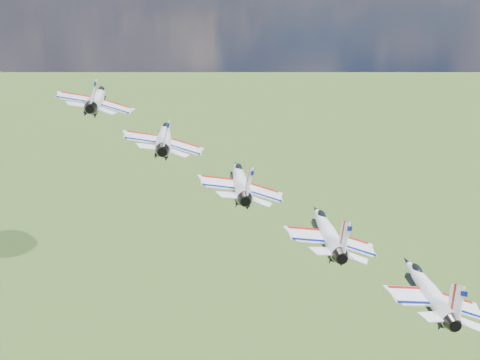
{
  "coord_description": "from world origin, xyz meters",
  "views": [
    {
      "loc": [
        15.68,
        -65.94,
        167.89
      ],
      "look_at": [
        20.5,
        1.97,
        143.51
      ],
      "focal_mm": 45.0,
      "sensor_mm": 36.0,
      "label": 1
    }
  ],
  "objects_px": {
    "jet_1": "(164,136)",
    "jet_2": "(240,180)",
    "jet_0": "(98,97)",
    "jet_3": "(327,230)",
    "jet_4": "(427,288)"
  },
  "relations": [
    {
      "from": "jet_3",
      "to": "jet_4",
      "type": "height_order",
      "value": "jet_3"
    },
    {
      "from": "jet_1",
      "to": "jet_4",
      "type": "height_order",
      "value": "jet_1"
    },
    {
      "from": "jet_4",
      "to": "jet_2",
      "type": "bearing_deg",
      "value": 141.36
    },
    {
      "from": "jet_0",
      "to": "jet_1",
      "type": "bearing_deg",
      "value": -38.64
    },
    {
      "from": "jet_1",
      "to": "jet_2",
      "type": "bearing_deg",
      "value": -38.64
    },
    {
      "from": "jet_0",
      "to": "jet_4",
      "type": "height_order",
      "value": "jet_0"
    },
    {
      "from": "jet_1",
      "to": "jet_3",
      "type": "distance_m",
      "value": 24.54
    },
    {
      "from": "jet_1",
      "to": "jet_4",
      "type": "distance_m",
      "value": 36.81
    },
    {
      "from": "jet_1",
      "to": "jet_2",
      "type": "xyz_separation_m",
      "value": [
        9.26,
        -7.17,
        -3.67
      ]
    },
    {
      "from": "jet_0",
      "to": "jet_4",
      "type": "relative_size",
      "value": 1.0
    },
    {
      "from": "jet_0",
      "to": "jet_4",
      "type": "xyz_separation_m",
      "value": [
        37.03,
        -28.69,
        -14.67
      ]
    },
    {
      "from": "jet_1",
      "to": "jet_4",
      "type": "relative_size",
      "value": 1.0
    },
    {
      "from": "jet_2",
      "to": "jet_3",
      "type": "relative_size",
      "value": 1.0
    },
    {
      "from": "jet_0",
      "to": "jet_3",
      "type": "relative_size",
      "value": 1.0
    },
    {
      "from": "jet_0",
      "to": "jet_3",
      "type": "distance_m",
      "value": 36.81
    }
  ]
}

